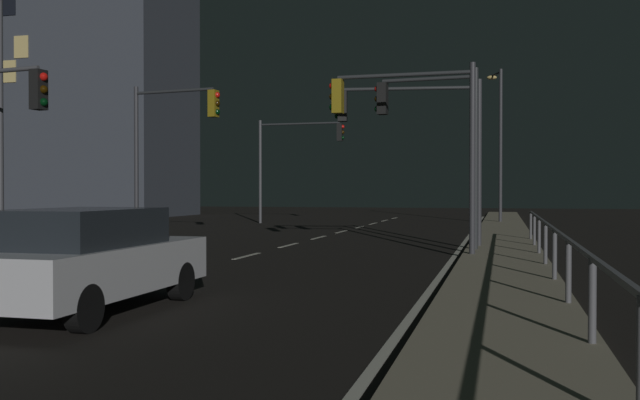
{
  "coord_description": "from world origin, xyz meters",
  "views": [
    {
      "loc": [
        6.92,
        -1.59,
        1.84
      ],
      "look_at": [
        1.78,
        18.3,
        1.56
      ],
      "focal_mm": 39.69,
      "sensor_mm": 36.0,
      "label": 1
    }
  ],
  "objects": [
    {
      "name": "building_distant",
      "position": [
        -23.7,
        44.1,
        11.46
      ],
      "size": [
        16.43,
        8.82,
        22.93
      ],
      "color": "#3D424C",
      "rests_on": "ground"
    },
    {
      "name": "sidewalk_right",
      "position": [
        6.96,
        17.5,
        0.07
      ],
      "size": [
        2.16,
        77.0,
        0.14
      ],
      "primitive_type": "cube",
      "color": "gray",
      "rests_on": "ground"
    },
    {
      "name": "barrier_fence",
      "position": [
        7.89,
        11.14,
        0.88
      ],
      "size": [
        0.09,
        26.37,
        0.98
      ],
      "color": "#59595E",
      "rests_on": "sidewalk_right"
    },
    {
      "name": "lane_markings_center",
      "position": [
        0.0,
        21.0,
        0.01
      ],
      "size": [
        0.14,
        50.0,
        0.01
      ],
      "color": "silver",
      "rests_on": "ground"
    },
    {
      "name": "lane_edge_line",
      "position": [
        5.63,
        22.5,
        0.01
      ],
      "size": [
        0.14,
        53.0,
        0.01
      ],
      "color": "silver",
      "rests_on": "ground"
    },
    {
      "name": "traffic_light_far_left",
      "position": [
        4.38,
        17.78,
        3.76
      ],
      "size": [
        4.05,
        0.35,
        5.12
      ],
      "color": "#38383D",
      "rests_on": "sidewalk_right"
    },
    {
      "name": "traffic_light_near_right",
      "position": [
        4.24,
        20.43,
        3.79
      ],
      "size": [
        4.52,
        0.82,
        5.12
      ],
      "color": "#38383D",
      "rests_on": "sidewalk_right"
    },
    {
      "name": "street_lamp_far_end",
      "position": [
        6.74,
        38.45,
        5.04
      ],
      "size": [
        0.87,
        1.53,
        8.32
      ],
      "color": "#38383D",
      "rests_on": "sidewalk_right"
    },
    {
      "name": "traffic_light_mid_right",
      "position": [
        4.87,
        19.41,
        3.79
      ],
      "size": [
        3.08,
        0.49,
        5.24
      ],
      "color": "#2D3033",
      "rests_on": "sidewalk_right"
    },
    {
      "name": "ground_plane",
      "position": [
        0.0,
        17.5,
        0.0
      ],
      "size": [
        112.0,
        112.0,
        0.0
      ],
      "primitive_type": "plane",
      "color": "black",
      "rests_on": "ground"
    },
    {
      "name": "traffic_light_near_left",
      "position": [
        -4.18,
        35.96,
        4.11
      ],
      "size": [
        4.96,
        0.39,
        5.78
      ],
      "color": "#4C4C51",
      "rests_on": "ground"
    },
    {
      "name": "car",
      "position": [
        0.9,
        7.78,
        0.82
      ],
      "size": [
        1.84,
        4.41,
        1.57
      ],
      "color": "silver",
      "rests_on": "ground"
    },
    {
      "name": "traffic_light_far_right",
      "position": [
        -4.79,
        21.95,
        3.98
      ],
      "size": [
        3.59,
        0.67,
        5.7
      ],
      "color": "#38383D",
      "rests_on": "ground"
    }
  ]
}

